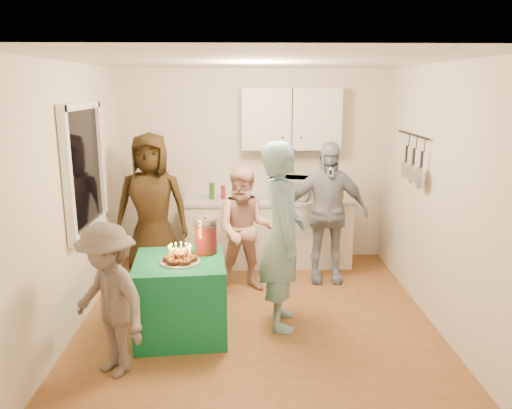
{
  "coord_description": "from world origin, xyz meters",
  "views": [
    {
      "loc": [
        -0.13,
        -4.78,
        2.38
      ],
      "look_at": [
        0.0,
        0.35,
        1.15
      ],
      "focal_mm": 35.0,
      "sensor_mm": 36.0,
      "label": 1
    }
  ],
  "objects_px": {
    "microwave": "(290,188)",
    "woman_back_center": "(246,230)",
    "party_table": "(181,297)",
    "punch_jar": "(206,237)",
    "woman_back_left": "(152,208)",
    "counter": "(268,233)",
    "woman_back_right": "(326,212)",
    "man_birthday": "(282,236)",
    "child_near_left": "(109,300)"
  },
  "relations": [
    {
      "from": "woman_back_left",
      "to": "woman_back_right",
      "type": "distance_m",
      "value": 2.14
    },
    {
      "from": "microwave",
      "to": "child_near_left",
      "type": "distance_m",
      "value": 3.19
    },
    {
      "from": "punch_jar",
      "to": "child_near_left",
      "type": "distance_m",
      "value": 1.18
    },
    {
      "from": "counter",
      "to": "microwave",
      "type": "xyz_separation_m",
      "value": [
        0.28,
        0.0,
        0.62
      ]
    },
    {
      "from": "child_near_left",
      "to": "counter",
      "type": "bearing_deg",
      "value": 102.52
    },
    {
      "from": "microwave",
      "to": "woman_back_left",
      "type": "relative_size",
      "value": 0.28
    },
    {
      "from": "woman_back_right",
      "to": "man_birthday",
      "type": "bearing_deg",
      "value": -116.6
    },
    {
      "from": "counter",
      "to": "man_birthday",
      "type": "height_order",
      "value": "man_birthday"
    },
    {
      "from": "party_table",
      "to": "counter",
      "type": "bearing_deg",
      "value": 64.39
    },
    {
      "from": "woman_back_left",
      "to": "woman_back_right",
      "type": "xyz_separation_m",
      "value": [
        2.14,
        -0.1,
        -0.05
      ]
    },
    {
      "from": "party_table",
      "to": "woman_back_right",
      "type": "distance_m",
      "value": 2.17
    },
    {
      "from": "punch_jar",
      "to": "woman_back_center",
      "type": "distance_m",
      "value": 0.97
    },
    {
      "from": "woman_back_left",
      "to": "child_near_left",
      "type": "bearing_deg",
      "value": -88.53
    },
    {
      "from": "party_table",
      "to": "child_near_left",
      "type": "height_order",
      "value": "child_near_left"
    },
    {
      "from": "child_near_left",
      "to": "woman_back_center",
      "type": "bearing_deg",
      "value": 97.9
    },
    {
      "from": "counter",
      "to": "party_table",
      "type": "bearing_deg",
      "value": -115.61
    },
    {
      "from": "counter",
      "to": "punch_jar",
      "type": "xyz_separation_m",
      "value": [
        -0.71,
        -1.77,
        0.5
      ]
    },
    {
      "from": "counter",
      "to": "woman_back_left",
      "type": "xyz_separation_m",
      "value": [
        -1.46,
        -0.51,
        0.49
      ]
    },
    {
      "from": "man_birthday",
      "to": "woman_back_left",
      "type": "xyz_separation_m",
      "value": [
        -1.51,
        1.29,
        -0.02
      ]
    },
    {
      "from": "man_birthday",
      "to": "woman_back_center",
      "type": "xyz_separation_m",
      "value": [
        -0.36,
        0.89,
        -0.19
      ]
    },
    {
      "from": "microwave",
      "to": "punch_jar",
      "type": "relative_size",
      "value": 1.53
    },
    {
      "from": "party_table",
      "to": "punch_jar",
      "type": "distance_m",
      "value": 0.63
    },
    {
      "from": "woman_back_left",
      "to": "woman_back_center",
      "type": "bearing_deg",
      "value": -18.02
    },
    {
      "from": "woman_back_center",
      "to": "woman_back_right",
      "type": "bearing_deg",
      "value": 17.74
    },
    {
      "from": "punch_jar",
      "to": "child_near_left",
      "type": "height_order",
      "value": "child_near_left"
    },
    {
      "from": "party_table",
      "to": "woman_back_left",
      "type": "distance_m",
      "value": 1.64
    },
    {
      "from": "microwave",
      "to": "woman_back_center",
      "type": "bearing_deg",
      "value": -108.37
    },
    {
      "from": "woman_back_left",
      "to": "woman_back_center",
      "type": "height_order",
      "value": "woman_back_left"
    },
    {
      "from": "party_table",
      "to": "woman_back_left",
      "type": "height_order",
      "value": "woman_back_left"
    },
    {
      "from": "party_table",
      "to": "punch_jar",
      "type": "height_order",
      "value": "punch_jar"
    },
    {
      "from": "counter",
      "to": "woman_back_right",
      "type": "xyz_separation_m",
      "value": [
        0.68,
        -0.62,
        0.44
      ]
    },
    {
      "from": "microwave",
      "to": "child_near_left",
      "type": "bearing_deg",
      "value": -108.54
    },
    {
      "from": "man_birthday",
      "to": "counter",
      "type": "bearing_deg",
      "value": 1.46
    },
    {
      "from": "counter",
      "to": "woman_back_center",
      "type": "distance_m",
      "value": 1.01
    },
    {
      "from": "counter",
      "to": "man_birthday",
      "type": "distance_m",
      "value": 1.87
    },
    {
      "from": "microwave",
      "to": "man_birthday",
      "type": "height_order",
      "value": "man_birthday"
    },
    {
      "from": "punch_jar",
      "to": "woman_back_center",
      "type": "bearing_deg",
      "value": 65.22
    },
    {
      "from": "party_table",
      "to": "man_birthday",
      "type": "xyz_separation_m",
      "value": [
        0.99,
        0.17,
        0.56
      ]
    },
    {
      "from": "party_table",
      "to": "punch_jar",
      "type": "xyz_separation_m",
      "value": [
        0.24,
        0.2,
        0.55
      ]
    },
    {
      "from": "punch_jar",
      "to": "child_near_left",
      "type": "xyz_separation_m",
      "value": [
        -0.74,
        -0.87,
        -0.27
      ]
    },
    {
      "from": "party_table",
      "to": "woman_back_left",
      "type": "bearing_deg",
      "value": 109.29
    },
    {
      "from": "counter",
      "to": "woman_back_left",
      "type": "height_order",
      "value": "woman_back_left"
    },
    {
      "from": "punch_jar",
      "to": "man_birthday",
      "type": "height_order",
      "value": "man_birthday"
    },
    {
      "from": "punch_jar",
      "to": "child_near_left",
      "type": "bearing_deg",
      "value": -130.35
    },
    {
      "from": "man_birthday",
      "to": "woman_back_left",
      "type": "height_order",
      "value": "man_birthday"
    },
    {
      "from": "counter",
      "to": "woman_back_left",
      "type": "bearing_deg",
      "value": -160.64
    },
    {
      "from": "woman_back_left",
      "to": "party_table",
      "type": "bearing_deg",
      "value": -69.51
    },
    {
      "from": "woman_back_right",
      "to": "party_table",
      "type": "bearing_deg",
      "value": -138.69
    },
    {
      "from": "party_table",
      "to": "punch_jar",
      "type": "bearing_deg",
      "value": 39.87
    },
    {
      "from": "punch_jar",
      "to": "man_birthday",
      "type": "distance_m",
      "value": 0.75
    }
  ]
}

